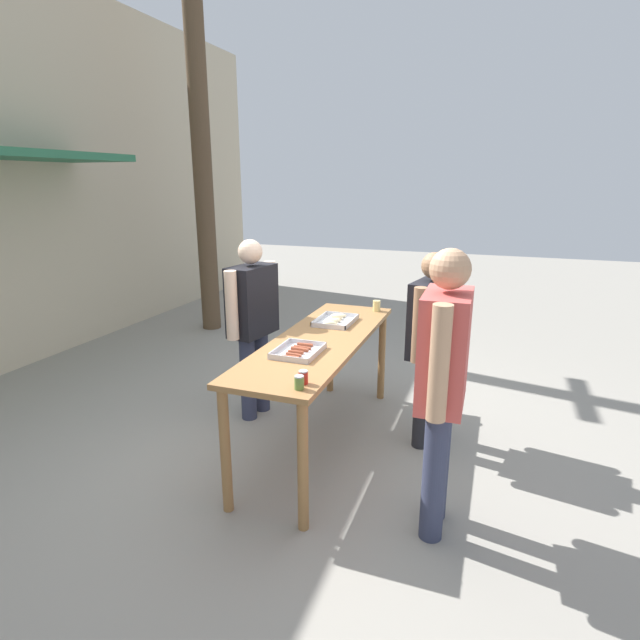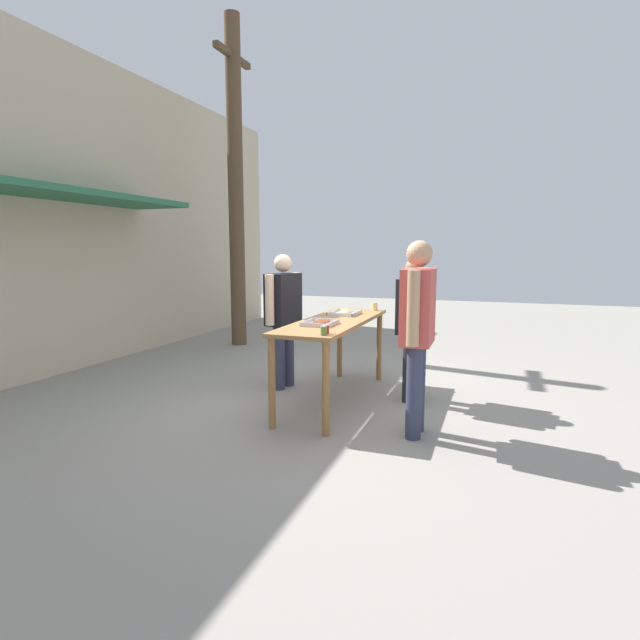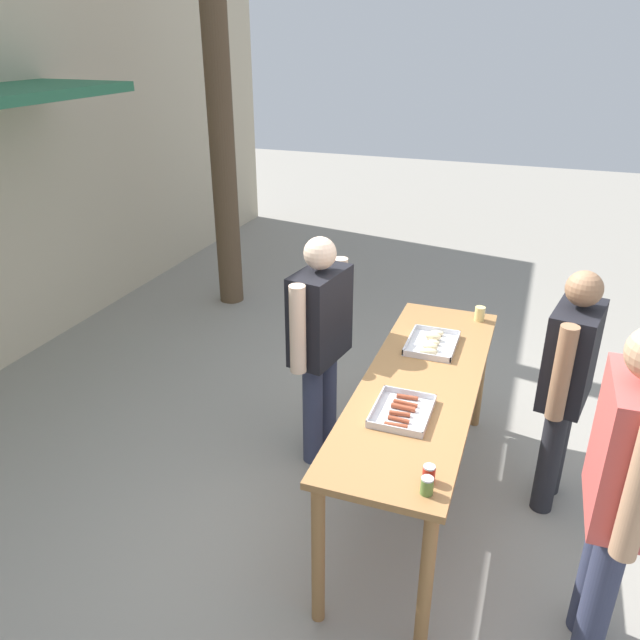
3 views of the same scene
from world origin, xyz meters
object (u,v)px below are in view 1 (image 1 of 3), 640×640
(food_tray_sausages, at_px, (298,352))
(person_server_behind_table, at_px, (253,315))
(food_tray_buns, at_px, (335,321))
(person_customer_holding_hotdog, at_px, (443,372))
(utility_pole, at_px, (200,125))
(condiment_jar_mustard, at_px, (299,382))
(person_customer_with_cup, at_px, (430,335))
(condiment_jar_ketchup, at_px, (303,377))
(beer_cup, at_px, (377,306))

(food_tray_sausages, bearing_deg, person_server_behind_table, 46.22)
(food_tray_buns, relative_size, person_customer_holding_hotdog, 0.23)
(food_tray_sausages, height_order, utility_pole, utility_pole)
(condiment_jar_mustard, distance_m, person_customer_with_cup, 1.46)
(food_tray_buns, height_order, utility_pole, utility_pole)
(food_tray_buns, relative_size, person_customer_with_cup, 0.26)
(food_tray_buns, distance_m, person_customer_with_cup, 0.86)
(condiment_jar_ketchup, bearing_deg, person_customer_holding_hotdog, -79.04)
(condiment_jar_ketchup, distance_m, beer_cup, 1.89)
(beer_cup, distance_m, person_customer_holding_hotdog, 1.92)
(beer_cup, height_order, utility_pole, utility_pole)
(condiment_jar_mustard, bearing_deg, person_customer_with_cup, -24.25)
(condiment_jar_ketchup, xyz_separation_m, beer_cup, (1.89, -0.00, 0.01))
(person_customer_holding_hotdog, relative_size, person_customer_with_cup, 1.11)
(person_customer_holding_hotdog, distance_m, person_customer_with_cup, 1.11)
(beer_cup, distance_m, utility_pole, 3.86)
(condiment_jar_mustard, relative_size, condiment_jar_ketchup, 1.00)
(food_tray_sausages, xyz_separation_m, condiment_jar_ketchup, (-0.51, -0.24, 0.03))
(condiment_jar_ketchup, xyz_separation_m, person_customer_with_cup, (1.24, -0.61, -0.02))
(condiment_jar_mustard, height_order, person_server_behind_table, person_server_behind_table)
(condiment_jar_ketchup, relative_size, person_customer_with_cup, 0.05)
(food_tray_buns, relative_size, beer_cup, 4.02)
(person_customer_holding_hotdog, bearing_deg, beer_cup, -155.70)
(condiment_jar_mustard, height_order, person_customer_holding_hotdog, person_customer_holding_hotdog)
(food_tray_sausages, relative_size, beer_cup, 3.76)
(condiment_jar_mustard, distance_m, person_server_behind_table, 1.63)
(beer_cup, height_order, person_customer_with_cup, person_customer_with_cup)
(person_server_behind_table, relative_size, person_customer_holding_hotdog, 0.92)
(condiment_jar_mustard, relative_size, person_customer_with_cup, 0.05)
(condiment_jar_mustard, relative_size, person_server_behind_table, 0.05)
(food_tray_buns, bearing_deg, condiment_jar_ketchup, -169.88)
(food_tray_buns, bearing_deg, person_customer_with_cup, -98.37)
(beer_cup, bearing_deg, person_customer_holding_hotdog, -154.66)
(person_customer_with_cup, bearing_deg, condiment_jar_ketchup, -15.02)
(food_tray_buns, height_order, condiment_jar_mustard, condiment_jar_mustard)
(person_server_behind_table, bearing_deg, food_tray_sausages, -124.45)
(food_tray_buns, bearing_deg, condiment_jar_mustard, -170.15)
(utility_pole, bearing_deg, person_customer_holding_hotdog, -132.28)
(person_server_behind_table, bearing_deg, beer_cup, -45.76)
(beer_cup, relative_size, person_customer_holding_hotdog, 0.06)
(food_tray_buns, distance_m, utility_pole, 3.96)
(food_tray_buns, xyz_separation_m, person_customer_with_cup, (-0.13, -0.85, -0.00))
(condiment_jar_mustard, height_order, condiment_jar_ketchup, same)
(food_tray_sausages, relative_size, condiment_jar_ketchup, 4.52)
(person_server_behind_table, xyz_separation_m, person_customer_holding_hotdog, (-1.05, -1.80, 0.09))
(condiment_jar_mustard, bearing_deg, person_customer_holding_hotdog, -73.25)
(condiment_jar_mustard, xyz_separation_m, condiment_jar_ketchup, (0.09, 0.01, 0.00))
(condiment_jar_ketchup, bearing_deg, food_tray_buns, 10.12)
(food_tray_sausages, distance_m, condiment_jar_mustard, 0.65)
(food_tray_sausages, xyz_separation_m, person_customer_holding_hotdog, (-0.35, -1.07, 0.11))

